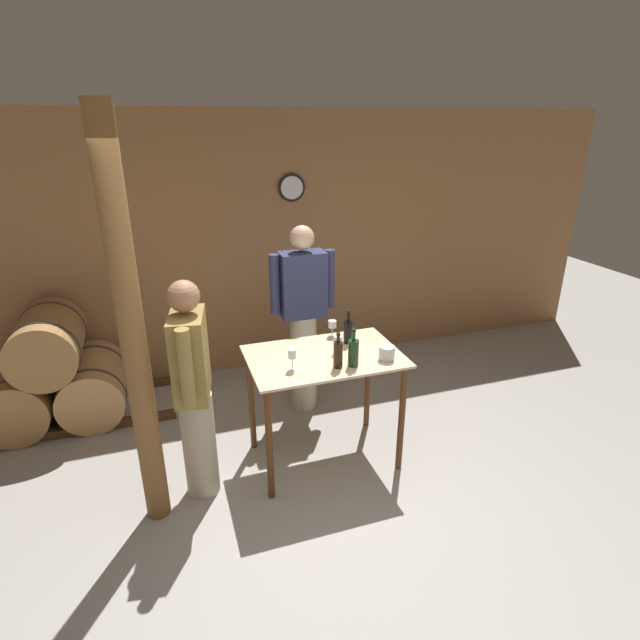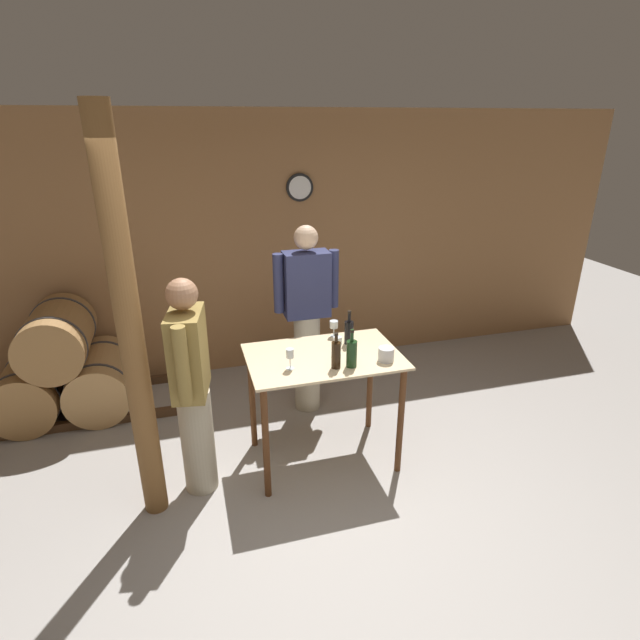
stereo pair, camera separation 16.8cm
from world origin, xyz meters
TOP-DOWN VIEW (x-y plane):
  - ground_plane at (0.00, 0.00)m, footprint 14.00×14.00m
  - back_wall at (0.00, 2.74)m, footprint 8.40×0.08m
  - barrel_rack at (-1.95, 2.22)m, footprint 1.99×0.84m
  - tasting_table at (0.16, 0.89)m, footprint 1.16×0.76m
  - wooden_post at (-1.15, 0.67)m, footprint 0.16×0.16m
  - wine_bottle_far_left at (0.19, 0.67)m, footprint 0.07×0.07m
  - wine_bottle_left at (0.30, 0.66)m, footprint 0.08×0.08m
  - wine_bottle_center at (0.42, 1.04)m, footprint 0.07×0.07m
  - wine_glass_near_left at (-0.13, 0.75)m, footprint 0.06×0.06m
  - wine_glass_near_center at (0.27, 0.89)m, footprint 0.07×0.07m
  - wine_glass_near_right at (0.34, 1.21)m, footprint 0.07×0.07m
  - ice_bucket at (0.58, 0.68)m, footprint 0.12×0.12m
  - person_host at (0.24, 1.69)m, footprint 0.59×0.24m
  - person_visitor_with_scarf at (-0.82, 0.81)m, footprint 0.29×0.58m

SIDE VIEW (x-z plane):
  - ground_plane at x=0.00m, z-range 0.00..0.00m
  - barrel_rack at x=-1.95m, z-range -0.10..0.97m
  - tasting_table at x=0.16m, z-range 0.30..1.23m
  - person_visitor_with_scarf at x=-0.82m, z-range 0.05..1.69m
  - person_host at x=0.24m, z-range 0.05..1.82m
  - ice_bucket at x=0.58m, z-range 0.93..1.04m
  - wine_glass_near_center at x=0.27m, z-range 0.96..1.10m
  - wine_glass_near_right at x=0.34m, z-range 0.96..1.10m
  - wine_bottle_center at x=0.42m, z-range 0.90..1.17m
  - wine_bottle_left at x=0.30m, z-range 0.89..1.18m
  - wine_bottle_far_left at x=0.19m, z-range 0.90..1.17m
  - wine_glass_near_left at x=-0.13m, z-range 0.97..1.12m
  - wooden_post at x=-1.15m, z-range 0.00..2.70m
  - back_wall at x=0.00m, z-range 0.00..2.70m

